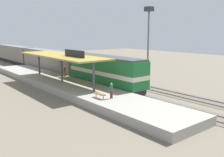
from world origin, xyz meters
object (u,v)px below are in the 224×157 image
Objects in this scene: platform_bench at (100,94)px; person_walking at (65,71)px; passenger_carriage_front at (50,61)px; person_waiting at (111,90)px; light_mast at (149,29)px; passenger_carriage_rear at (15,54)px; locomotive at (105,71)px.

platform_bench is 14.76m from person_walking.
person_waiting is at bearing -101.23° from passenger_carriage_front.
platform_bench is 0.08× the size of passenger_carriage_front.
passenger_carriage_front is (6.00, 24.79, 0.97)m from platform_bench.
light_mast is at bearing 28.04° from person_waiting.
person_waiting and person_walking have the same top height.
passenger_carriage_rear reaches higher than person_waiting.
passenger_carriage_front is (0.00, 18.00, -0.10)m from locomotive.
passenger_carriage_rear is at bearing 90.00° from passenger_carriage_front.
passenger_carriage_rear reaches higher than person_walking.
person_waiting is 15.45m from person_walking.
light_mast is (7.80, -39.62, 6.08)m from passenger_carriage_rear.
passenger_carriage_front is at bearing 76.39° from platform_bench.
passenger_carriage_front is 1.71× the size of light_mast.
person_walking is (2.70, 15.21, 0.00)m from person_waiting.
passenger_carriage_front is 1.00× the size of passenger_carriage_rear.
passenger_carriage_rear is at bearing 101.14° from light_mast.
passenger_carriage_rear is at bearing 85.61° from person_walking.
person_waiting is at bearing -100.06° from person_walking.
passenger_carriage_front is at bearing 112.51° from light_mast.
platform_bench is 16.61m from light_mast.
platform_bench is 1.37m from person_waiting.
person_waiting is at bearing -123.55° from locomotive.
person_walking is at bearing -102.90° from passenger_carriage_front.
locomotive is at bearing 173.98° from light_mast.
locomotive is at bearing 56.45° from person_waiting.
light_mast is at bearing -6.02° from locomotive.
person_walking is at bearing -94.39° from passenger_carriage_rear.
passenger_carriage_front is 11.70× the size of person_waiting.
person_walking is at bearing 75.88° from platform_bench.
locomotive is 8.44× the size of person_walking.
locomotive is at bearing -90.00° from passenger_carriage_rear.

